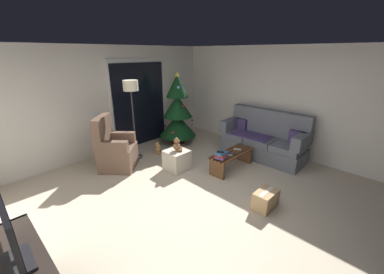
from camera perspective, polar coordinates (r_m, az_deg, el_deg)
ground_plane at (r=4.10m, az=3.18°, el=-15.03°), size 7.00×7.00×0.00m
wall_back at (r=5.94m, az=-19.52°, el=8.15°), size 5.72×0.12×2.50m
wall_right at (r=5.94m, az=22.19°, el=7.82°), size 0.12×6.00×2.50m
patio_door_frame at (r=6.29m, az=-12.56°, el=8.02°), size 1.60×0.02×2.20m
patio_door_glass at (r=6.29m, az=-12.44°, el=7.56°), size 1.50×0.02×2.10m
couch at (r=5.78m, az=16.89°, el=-0.68°), size 0.82×1.96×1.08m
coffee_table at (r=5.04m, az=9.59°, el=-4.98°), size 1.10×0.40×0.37m
remote_silver at (r=4.82m, az=8.81°, el=-4.37°), size 0.16×0.12×0.02m
remote_black at (r=4.91m, az=8.24°, el=-3.84°), size 0.12×0.16×0.02m
remote_graphite at (r=4.90m, az=9.57°, el=-3.96°), size 0.13×0.15×0.02m
remote_white at (r=5.14m, az=10.91°, el=-2.92°), size 0.10×0.16×0.02m
book_stack at (r=4.65m, az=7.12°, el=-4.47°), size 0.29×0.25×0.13m
cell_phone at (r=4.64m, az=6.89°, el=-3.62°), size 0.12×0.16×0.01m
christmas_tree at (r=6.23m, az=-3.51°, el=5.89°), size 0.97×0.97×1.89m
armchair at (r=5.21m, az=-18.10°, el=-3.07°), size 0.97×0.97×1.13m
floor_lamp at (r=5.30m, az=-14.49°, el=10.17°), size 0.32×0.32×1.78m
television at (r=2.41m, az=-37.81°, el=-17.75°), size 0.21×0.84×0.61m
ottoman at (r=4.95m, az=-3.68°, el=-5.62°), size 0.44×0.44×0.43m
teddy_bear_chestnut at (r=4.82m, az=-3.64°, el=-2.01°), size 0.21×0.21×0.29m
teddy_bear_honey_by_tree at (r=5.82m, az=-8.26°, el=-2.78°), size 0.20×0.21×0.29m
cardboard_box_taped_mid_floor at (r=4.03m, az=17.35°, el=-14.24°), size 0.42×0.26×0.30m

